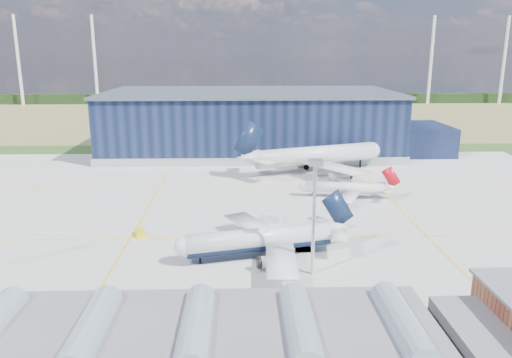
% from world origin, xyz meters
% --- Properties ---
extents(ground, '(600.00, 600.00, 0.00)m').
position_xyz_m(ground, '(0.00, 0.00, 0.00)').
color(ground, '#29521E').
rests_on(ground, ground).
extents(apron, '(220.00, 160.00, 0.08)m').
position_xyz_m(apron, '(0.00, 10.00, 0.03)').
color(apron, '#ACACA6').
rests_on(apron, ground).
extents(farmland, '(600.00, 220.00, 0.01)m').
position_xyz_m(farmland, '(0.00, 220.00, 0.00)').
color(farmland, olive).
rests_on(farmland, ground).
extents(treeline, '(600.00, 8.00, 8.00)m').
position_xyz_m(treeline, '(0.00, 300.00, 4.00)').
color(treeline, black).
rests_on(treeline, ground).
extents(horizon_dressing, '(440.20, 18.00, 70.00)m').
position_xyz_m(horizon_dressing, '(-191.30, 294.39, 34.20)').
color(horizon_dressing, white).
rests_on(horizon_dressing, ground).
extents(hangar, '(145.00, 62.00, 26.10)m').
position_xyz_m(hangar, '(2.81, 94.80, 11.62)').
color(hangar, black).
rests_on(hangar, ground).
extents(glass_concourse, '(78.00, 23.00, 8.60)m').
position_xyz_m(glass_concourse, '(-6.45, -60.00, 3.69)').
color(glass_concourse, black).
rests_on(glass_concourse, ground).
extents(light_mast_center, '(2.60, 2.60, 23.00)m').
position_xyz_m(light_mast_center, '(10.00, -30.00, 15.43)').
color(light_mast_center, silver).
rests_on(light_mast_center, ground).
extents(airliner_navy, '(48.85, 48.21, 13.21)m').
position_xyz_m(airliner_navy, '(-0.09, -21.46, 6.60)').
color(airliner_navy, silver).
rests_on(airliner_navy, ground).
extents(airliner_red, '(34.75, 34.21, 9.84)m').
position_xyz_m(airliner_red, '(26.82, 22.00, 4.92)').
color(airliner_red, silver).
rests_on(airliner_red, ground).
extents(airliner_widebody, '(75.29, 74.51, 19.31)m').
position_xyz_m(airliner_widebody, '(23.27, 55.00, 9.66)').
color(airliner_widebody, silver).
rests_on(airliner_widebody, ground).
extents(gse_tug_a, '(3.22, 3.96, 1.43)m').
position_xyz_m(gse_tug_a, '(-28.04, -7.93, 0.71)').
color(gse_tug_a, yellow).
rests_on(gse_tug_a, ground).
extents(gse_tug_b, '(2.98, 3.38, 1.22)m').
position_xyz_m(gse_tug_b, '(-30.77, -45.26, 0.61)').
color(gse_tug_b, yellow).
rests_on(gse_tug_b, ground).
extents(gse_van_a, '(5.48, 4.13, 2.19)m').
position_xyz_m(gse_van_a, '(3.78, 0.42, 1.10)').
color(gse_van_a, silver).
rests_on(gse_van_a, ground).
extents(gse_cart_a, '(2.15, 3.22, 1.39)m').
position_xyz_m(gse_cart_a, '(7.38, -13.49, 0.69)').
color(gse_cart_a, silver).
rests_on(gse_cart_a, ground).
extents(gse_tug_c, '(2.05, 3.12, 1.32)m').
position_xyz_m(gse_tug_c, '(36.87, 34.02, 0.66)').
color(gse_tug_c, yellow).
rests_on(gse_tug_c, ground).
extents(gse_cart_b, '(3.37, 2.68, 1.28)m').
position_xyz_m(gse_cart_b, '(3.00, 42.80, 0.64)').
color(gse_cart_b, silver).
rests_on(gse_cart_b, ground).
extents(car_b, '(4.00, 1.53, 1.30)m').
position_xyz_m(car_b, '(9.93, -18.56, 0.65)').
color(car_b, '#99999E').
rests_on(car_b, ground).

